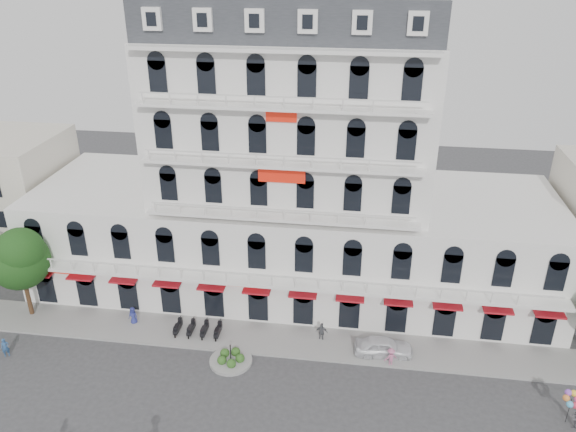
% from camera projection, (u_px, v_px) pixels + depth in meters
% --- Properties ---
extents(ground, '(120.00, 120.00, 0.00)m').
position_uv_depth(ground, '(255.00, 428.00, 36.19)').
color(ground, '#38383A').
rests_on(ground, ground).
extents(sidewalk, '(53.00, 4.00, 0.16)m').
position_uv_depth(sidewalk, '(277.00, 340.00, 44.19)').
color(sidewalk, gray).
rests_on(sidewalk, ground).
extents(main_building, '(45.00, 15.00, 25.80)m').
position_uv_depth(main_building, '(293.00, 181.00, 47.94)').
color(main_building, silver).
rests_on(main_building, ground).
extents(traffic_island, '(3.20, 3.20, 1.60)m').
position_uv_depth(traffic_island, '(231.00, 359.00, 41.82)').
color(traffic_island, gray).
rests_on(traffic_island, ground).
extents(parked_scooter_row, '(4.40, 1.80, 1.10)m').
position_uv_depth(parked_scooter_row, '(198.00, 335.00, 44.85)').
color(parked_scooter_row, black).
rests_on(parked_scooter_row, ground).
extents(tree_west_inner, '(4.76, 4.76, 8.25)m').
position_uv_depth(tree_west_inner, '(19.00, 256.00, 44.85)').
color(tree_west_inner, '#382314').
rests_on(tree_west_inner, ground).
extents(parked_car, '(4.51, 2.09, 1.50)m').
position_uv_depth(parked_car, '(384.00, 347.00, 42.38)').
color(parked_car, silver).
rests_on(parked_car, ground).
extents(pedestrian_left, '(0.84, 0.61, 1.59)m').
position_uv_depth(pedestrian_left, '(133.00, 316.00, 45.85)').
color(pedestrian_left, navy).
rests_on(pedestrian_left, ground).
extents(pedestrian_mid, '(1.00, 0.49, 1.65)m').
position_uv_depth(pedestrian_mid, '(322.00, 332.00, 43.87)').
color(pedestrian_mid, '#515358').
rests_on(pedestrian_mid, ground).
extents(pedestrian_right, '(1.13, 0.92, 1.53)m').
position_uv_depth(pedestrian_right, '(391.00, 357.00, 41.26)').
color(pedestrian_right, '#BF658C').
rests_on(pedestrian_right, ground).
extents(pedestrian_far, '(0.67, 0.63, 1.55)m').
position_uv_depth(pedestrian_far, '(5.00, 347.00, 42.26)').
color(pedestrian_far, '#2A4E80').
rests_on(pedestrian_far, ground).
extents(balloon_vendor, '(1.42, 1.29, 2.45)m').
position_uv_depth(balloon_vendor, '(574.00, 409.00, 35.89)').
color(balloon_vendor, slate).
rests_on(balloon_vendor, ground).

